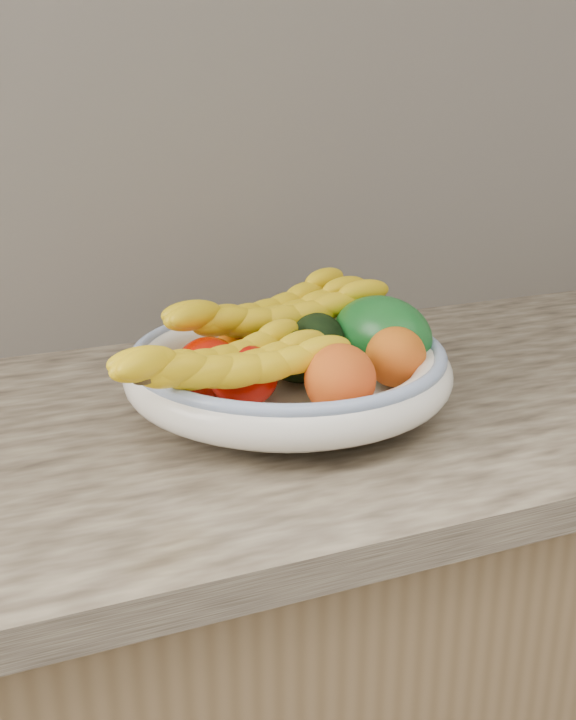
# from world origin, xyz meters

# --- Properties ---
(kitchen_counter) EXTENTS (2.44, 0.66, 1.40)m
(kitchen_counter) POSITION_xyz_m (0.00, 1.69, 0.46)
(kitchen_counter) COLOR brown
(kitchen_counter) RESTS_ON ground
(fruit_bowl) EXTENTS (0.39, 0.39, 0.08)m
(fruit_bowl) POSITION_xyz_m (0.00, 1.66, 0.95)
(fruit_bowl) COLOR white
(fruit_bowl) RESTS_ON kitchen_counter
(clementine_back_left) EXTENTS (0.06, 0.06, 0.05)m
(clementine_back_left) POSITION_xyz_m (-0.04, 1.74, 0.95)
(clementine_back_left) COLOR #DC6804
(clementine_back_left) RESTS_ON fruit_bowl
(clementine_back_right) EXTENTS (0.06, 0.06, 0.05)m
(clementine_back_right) POSITION_xyz_m (0.02, 1.75, 0.95)
(clementine_back_right) COLOR orange
(clementine_back_right) RESTS_ON fruit_bowl
(tomato_left) EXTENTS (0.10, 0.10, 0.07)m
(tomato_left) POSITION_xyz_m (-0.10, 1.66, 0.96)
(tomato_left) COLOR #A80C00
(tomato_left) RESTS_ON fruit_bowl
(tomato_near_left) EXTENTS (0.11, 0.11, 0.07)m
(tomato_near_left) POSITION_xyz_m (-0.07, 1.62, 0.96)
(tomato_near_left) COLOR #B20B02
(tomato_near_left) RESTS_ON fruit_bowl
(avocado_center) EXTENTS (0.10, 0.11, 0.06)m
(avocado_center) POSITION_xyz_m (0.01, 1.66, 0.96)
(avocado_center) COLOR black
(avocado_center) RESTS_ON fruit_bowl
(avocado_right) EXTENTS (0.11, 0.13, 0.08)m
(avocado_right) POSITION_xyz_m (0.05, 1.69, 0.96)
(avocado_right) COLOR black
(avocado_right) RESTS_ON fruit_bowl
(green_mango) EXTENTS (0.16, 0.17, 0.12)m
(green_mango) POSITION_xyz_m (0.13, 1.66, 0.98)
(green_mango) COLOR #0F5019
(green_mango) RESTS_ON fruit_bowl
(peach_front) EXTENTS (0.10, 0.10, 0.08)m
(peach_front) POSITION_xyz_m (0.02, 1.56, 0.97)
(peach_front) COLOR orange
(peach_front) RESTS_ON fruit_bowl
(peach_right) EXTENTS (0.07, 0.07, 0.07)m
(peach_right) POSITION_xyz_m (0.11, 1.60, 0.97)
(peach_right) COLOR orange
(peach_right) RESTS_ON fruit_bowl
(banana_bunch_back) EXTENTS (0.34, 0.19, 0.09)m
(banana_bunch_back) POSITION_xyz_m (0.01, 1.74, 0.99)
(banana_bunch_back) COLOR yellow
(banana_bunch_back) RESTS_ON fruit_bowl
(banana_bunch_front) EXTENTS (0.31, 0.20, 0.08)m
(banana_bunch_front) POSITION_xyz_m (-0.10, 1.60, 0.98)
(banana_bunch_front) COLOR yellow
(banana_bunch_front) RESTS_ON fruit_bowl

